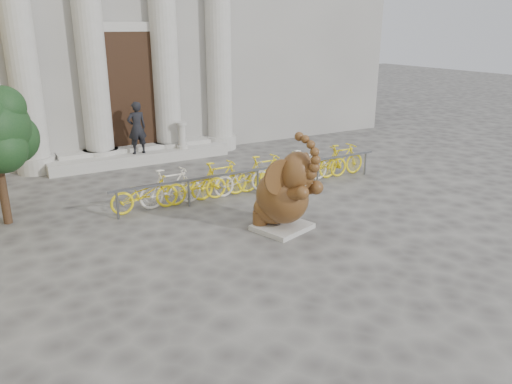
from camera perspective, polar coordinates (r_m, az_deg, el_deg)
ground at (r=9.31m, az=4.49°, el=-9.64°), size 80.00×80.00×0.00m
entrance_steps at (r=17.34m, az=-13.09°, el=3.98°), size 6.00×1.20×0.36m
elephant_statue at (r=11.03m, az=3.23°, el=-0.34°), size 1.51×1.80×2.28m
bike_rack at (r=13.72m, az=-0.38°, el=2.06°), size 8.04×0.53×1.00m
pedestrian at (r=16.84m, az=-13.46°, el=7.14°), size 0.65×0.44×1.71m
balustrade_post at (r=17.37m, az=-8.48°, el=6.30°), size 0.37×0.37×0.91m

